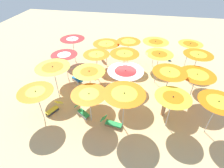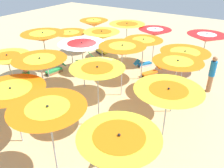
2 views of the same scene
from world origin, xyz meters
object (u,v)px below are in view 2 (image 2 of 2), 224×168
(beach_umbrella_11, at_px, (40,63))
(beachgoer_0, at_px, (28,85))
(beach_umbrella_7, at_px, (122,50))
(beach_umbrella_19, at_px, (94,23))
(beach_umbrella_6, at_px, (97,72))
(beach_umbrella_3, at_px, (184,55))
(lounger_2, at_px, (144,64))
(beach_umbrella_2, at_px, (177,66))
(beach_umbrella_1, at_px, (168,94))
(beach_umbrella_12, at_px, (82,46))
(beach_umbrella_10, at_px, (11,94))
(beach_umbrella_18, at_px, (70,35))
(beach_umbrella_14, at_px, (127,26))
(beach_umbrella_13, at_px, (102,35))
(lounger_1, at_px, (101,51))
(beach_umbrella_4, at_px, (206,38))
(beach_umbrella_17, at_px, (43,37))
(lounger_0, at_px, (151,72))
(beach_umbrella_5, at_px, (49,113))
(lounger_4, at_px, (55,70))
(beach_umbrella_16, at_px, (8,60))
(lounger_5, at_px, (85,60))
(beach_umbrella_9, at_px, (155,32))
(beach_umbrella_0, at_px, (119,141))
(beach_umbrella_8, at_px, (143,43))
(beachgoer_1, at_px, (212,74))

(beach_umbrella_11, height_order, beachgoer_0, beach_umbrella_11)
(beach_umbrella_11, bearing_deg, beach_umbrella_7, -32.40)
(beach_umbrella_19, bearing_deg, beach_umbrella_6, -142.20)
(beach_umbrella_3, height_order, beach_umbrella_6, beach_umbrella_6)
(beach_umbrella_11, height_order, lounger_2, beach_umbrella_11)
(beachgoer_0, bearing_deg, beach_umbrella_6, 34.15)
(beach_umbrella_2, bearing_deg, beach_umbrella_7, 89.58)
(beach_umbrella_1, xyz_separation_m, beach_umbrella_7, (2.24, 2.99, 0.17))
(beach_umbrella_7, height_order, beach_umbrella_12, beach_umbrella_7)
(beach_umbrella_19, bearing_deg, beach_umbrella_12, -149.12)
(beach_umbrella_10, xyz_separation_m, beach_umbrella_18, (6.12, 2.98, -0.02))
(beach_umbrella_11, xyz_separation_m, beach_umbrella_14, (7.44, 0.39, -0.19))
(beach_umbrella_3, bearing_deg, beach_umbrella_1, -169.91)
(beach_umbrella_13, bearing_deg, lounger_1, 37.09)
(beach_umbrella_2, bearing_deg, beachgoer_0, 117.65)
(beach_umbrella_7, distance_m, beach_umbrella_18, 4.56)
(beach_umbrella_4, relative_size, beach_umbrella_17, 0.88)
(beach_umbrella_7, xyz_separation_m, beach_umbrella_13, (1.91, 2.46, -0.19))
(beach_umbrella_6, relative_size, lounger_0, 1.93)
(beach_umbrella_2, bearing_deg, beach_umbrella_13, 68.84)
(beach_umbrella_19, bearing_deg, beach_umbrella_2, -120.41)
(beach_umbrella_10, distance_m, lounger_2, 8.60)
(lounger_0, bearing_deg, beach_umbrella_4, 161.29)
(beach_umbrella_5, distance_m, beach_umbrella_10, 2.23)
(beach_umbrella_5, bearing_deg, beach_umbrella_2, -18.43)
(lounger_1, distance_m, lounger_4, 3.97)
(beach_umbrella_1, bearing_deg, lounger_4, 72.94)
(beach_umbrella_2, relative_size, beach_umbrella_7, 0.94)
(beach_umbrella_1, bearing_deg, beach_umbrella_16, 96.83)
(beach_umbrella_3, distance_m, beach_umbrella_7, 2.93)
(beach_umbrella_1, height_order, lounger_5, beach_umbrella_1)
(beach_umbrella_2, distance_m, beach_umbrella_14, 6.56)
(beach_umbrella_16, bearing_deg, beach_umbrella_2, -64.60)
(beach_umbrella_3, height_order, beach_umbrella_18, beach_umbrella_3)
(beach_umbrella_7, distance_m, beach_umbrella_9, 4.49)
(beach_umbrella_1, bearing_deg, beach_umbrella_13, 52.69)
(beach_umbrella_0, xyz_separation_m, beach_umbrella_5, (-0.16, 2.05, 0.05))
(lounger_5, bearing_deg, beach_umbrella_14, 179.17)
(beach_umbrella_18, distance_m, lounger_4, 2.21)
(beach_umbrella_14, bearing_deg, beach_umbrella_7, -152.82)
(lounger_2, bearing_deg, beach_umbrella_8, -126.27)
(beach_umbrella_8, height_order, lounger_4, beach_umbrella_8)
(beach_umbrella_12, bearing_deg, beach_umbrella_7, -80.74)
(lounger_1, height_order, beachgoer_1, beachgoer_1)
(lounger_0, bearing_deg, beach_umbrella_11, 5.53)
(beach_umbrella_14, height_order, lounger_4, beach_umbrella_14)
(beach_umbrella_11, relative_size, lounger_0, 1.94)
(beach_umbrella_11, xyz_separation_m, beach_umbrella_19, (7.26, 2.88, -0.31))
(lounger_2, bearing_deg, beach_umbrella_14, 96.72)
(beach_umbrella_11, relative_size, lounger_1, 2.03)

